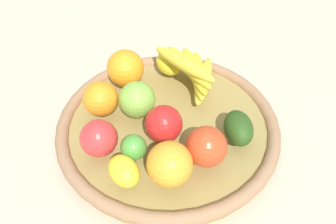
{
  "coord_description": "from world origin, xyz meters",
  "views": [
    {
      "loc": [
        -0.28,
        -0.38,
        0.53
      ],
      "look_at": [
        0.0,
        0.0,
        0.06
      ],
      "focal_mm": 37.15,
      "sensor_mm": 36.0,
      "label": 1
    }
  ],
  "objects_px": {
    "lemon_1": "(124,171)",
    "banana_bunch": "(194,71)",
    "apple_3": "(164,124)",
    "orange_1": "(170,164)",
    "apple_1": "(99,138)",
    "apple_0": "(137,99)",
    "orange_2": "(101,99)",
    "lemon_0": "(169,64)",
    "avocado": "(238,128)",
    "orange_0": "(125,68)",
    "lime_0": "(134,147)",
    "apple_2": "(207,147)"
  },
  "relations": [
    {
      "from": "orange_0",
      "to": "banana_bunch",
      "type": "bearing_deg",
      "value": -41.64
    },
    {
      "from": "apple_0",
      "to": "lemon_1",
      "type": "xyz_separation_m",
      "value": [
        -0.1,
        -0.12,
        -0.01
      ]
    },
    {
      "from": "apple_1",
      "to": "lemon_0",
      "type": "bearing_deg",
      "value": 25.08
    },
    {
      "from": "lime_0",
      "to": "lemon_1",
      "type": "height_order",
      "value": "same"
    },
    {
      "from": "lime_0",
      "to": "apple_2",
      "type": "xyz_separation_m",
      "value": [
        0.09,
        -0.08,
        0.01
      ]
    },
    {
      "from": "banana_bunch",
      "to": "lemon_0",
      "type": "bearing_deg",
      "value": 100.37
    },
    {
      "from": "lime_0",
      "to": "lemon_0",
      "type": "relative_size",
      "value": 0.7
    },
    {
      "from": "orange_2",
      "to": "apple_2",
      "type": "bearing_deg",
      "value": -68.35
    },
    {
      "from": "apple_0",
      "to": "apple_2",
      "type": "xyz_separation_m",
      "value": [
        0.03,
        -0.17,
        -0.0
      ]
    },
    {
      "from": "apple_0",
      "to": "banana_bunch",
      "type": "bearing_deg",
      "value": -1.24
    },
    {
      "from": "avocado",
      "to": "apple_3",
      "type": "bearing_deg",
      "value": 142.64
    },
    {
      "from": "orange_0",
      "to": "avocado",
      "type": "xyz_separation_m",
      "value": [
        0.08,
        -0.26,
        -0.01
      ]
    },
    {
      "from": "lime_0",
      "to": "apple_0",
      "type": "relative_size",
      "value": 0.65
    },
    {
      "from": "orange_2",
      "to": "banana_bunch",
      "type": "height_order",
      "value": "banana_bunch"
    },
    {
      "from": "apple_3",
      "to": "apple_0",
      "type": "distance_m",
      "value": 0.08
    },
    {
      "from": "orange_0",
      "to": "lemon_0",
      "type": "relative_size",
      "value": 1.2
    },
    {
      "from": "apple_3",
      "to": "orange_1",
      "type": "height_order",
      "value": "orange_1"
    },
    {
      "from": "orange_2",
      "to": "banana_bunch",
      "type": "xyz_separation_m",
      "value": [
        0.19,
        -0.05,
        0.01
      ]
    },
    {
      "from": "apple_1",
      "to": "avocado",
      "type": "height_order",
      "value": "apple_1"
    },
    {
      "from": "orange_2",
      "to": "orange_1",
      "type": "distance_m",
      "value": 0.21
    },
    {
      "from": "orange_2",
      "to": "apple_0",
      "type": "bearing_deg",
      "value": -39.96
    },
    {
      "from": "orange_2",
      "to": "avocado",
      "type": "height_order",
      "value": "orange_2"
    },
    {
      "from": "apple_0",
      "to": "lemon_0",
      "type": "bearing_deg",
      "value": 28.23
    },
    {
      "from": "apple_0",
      "to": "orange_0",
      "type": "height_order",
      "value": "orange_0"
    },
    {
      "from": "lime_0",
      "to": "apple_1",
      "type": "bearing_deg",
      "value": 131.89
    },
    {
      "from": "apple_0",
      "to": "lime_0",
      "type": "bearing_deg",
      "value": -126.71
    },
    {
      "from": "apple_3",
      "to": "apple_1",
      "type": "bearing_deg",
      "value": 159.49
    },
    {
      "from": "lemon_1",
      "to": "apple_3",
      "type": "bearing_deg",
      "value": 19.1
    },
    {
      "from": "apple_3",
      "to": "orange_2",
      "type": "height_order",
      "value": "same"
    },
    {
      "from": "apple_1",
      "to": "apple_0",
      "type": "relative_size",
      "value": 0.93
    },
    {
      "from": "apple_1",
      "to": "orange_1",
      "type": "bearing_deg",
      "value": -62.27
    },
    {
      "from": "lemon_1",
      "to": "lemon_0",
      "type": "bearing_deg",
      "value": 39.03
    },
    {
      "from": "apple_0",
      "to": "lemon_0",
      "type": "height_order",
      "value": "apple_0"
    },
    {
      "from": "apple_3",
      "to": "orange_0",
      "type": "distance_m",
      "value": 0.18
    },
    {
      "from": "apple_1",
      "to": "banana_bunch",
      "type": "bearing_deg",
      "value": 8.8
    },
    {
      "from": "orange_0",
      "to": "lemon_1",
      "type": "distance_m",
      "value": 0.25
    },
    {
      "from": "lemon_0",
      "to": "lemon_1",
      "type": "distance_m",
      "value": 0.3
    },
    {
      "from": "orange_2",
      "to": "orange_0",
      "type": "relative_size",
      "value": 0.87
    },
    {
      "from": "lime_0",
      "to": "lemon_0",
      "type": "distance_m",
      "value": 0.25
    },
    {
      "from": "lime_0",
      "to": "apple_0",
      "type": "height_order",
      "value": "apple_0"
    },
    {
      "from": "lime_0",
      "to": "orange_0",
      "type": "distance_m",
      "value": 0.2
    },
    {
      "from": "lemon_1",
      "to": "banana_bunch",
      "type": "bearing_deg",
      "value": 25.52
    },
    {
      "from": "apple_1",
      "to": "lemon_0",
      "type": "xyz_separation_m",
      "value": [
        0.23,
        0.11,
        -0.01
      ]
    },
    {
      "from": "apple_3",
      "to": "lemon_0",
      "type": "height_order",
      "value": "apple_3"
    },
    {
      "from": "apple_0",
      "to": "orange_2",
      "type": "bearing_deg",
      "value": 140.04
    },
    {
      "from": "apple_0",
      "to": "avocado",
      "type": "height_order",
      "value": "apple_0"
    },
    {
      "from": "orange_1",
      "to": "apple_0",
      "type": "bearing_deg",
      "value": 75.15
    },
    {
      "from": "lemon_0",
      "to": "lemon_1",
      "type": "relative_size",
      "value": 1.04
    },
    {
      "from": "lemon_1",
      "to": "lime_0",
      "type": "bearing_deg",
      "value": 39.18
    },
    {
      "from": "avocado",
      "to": "lemon_1",
      "type": "height_order",
      "value": "avocado"
    }
  ]
}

